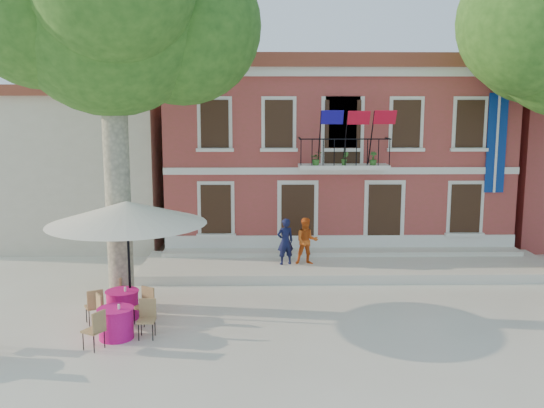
{
  "coord_description": "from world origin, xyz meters",
  "views": [
    {
      "loc": [
        -0.92,
        -15.92,
        5.69
      ],
      "look_at": [
        -0.59,
        3.5,
        2.49
      ],
      "focal_mm": 40.0,
      "sensor_mm": 36.0,
      "label": 1
    }
  ],
  "objects_px": {
    "cafe_table_0": "(122,303)",
    "pedestrian_orange": "(307,241)",
    "pedestrian_navy": "(285,241)",
    "plane_tree_west": "(110,14)",
    "cafe_table_1": "(116,322)",
    "patio_umbrella": "(127,213)"
  },
  "relations": [
    {
      "from": "plane_tree_west",
      "to": "pedestrian_navy",
      "type": "distance_m",
      "value": 9.1
    },
    {
      "from": "plane_tree_west",
      "to": "pedestrian_navy",
      "type": "bearing_deg",
      "value": 35.67
    },
    {
      "from": "pedestrian_orange",
      "to": "plane_tree_west",
      "type": "bearing_deg",
      "value": -151.98
    },
    {
      "from": "cafe_table_0",
      "to": "pedestrian_navy",
      "type": "bearing_deg",
      "value": 44.16
    },
    {
      "from": "cafe_table_0",
      "to": "pedestrian_orange",
      "type": "bearing_deg",
      "value": 39.96
    },
    {
      "from": "patio_umbrella",
      "to": "pedestrian_navy",
      "type": "distance_m",
      "value": 6.27
    },
    {
      "from": "pedestrian_navy",
      "to": "cafe_table_1",
      "type": "height_order",
      "value": "pedestrian_navy"
    },
    {
      "from": "patio_umbrella",
      "to": "cafe_table_0",
      "type": "relative_size",
      "value": 2.27
    },
    {
      "from": "cafe_table_0",
      "to": "cafe_table_1",
      "type": "xyz_separation_m",
      "value": [
        0.16,
        -1.41,
        0.0
      ]
    },
    {
      "from": "pedestrian_navy",
      "to": "cafe_table_0",
      "type": "height_order",
      "value": "pedestrian_navy"
    },
    {
      "from": "plane_tree_west",
      "to": "cafe_table_1",
      "type": "distance_m",
      "value": 7.99
    },
    {
      "from": "patio_umbrella",
      "to": "cafe_table_1",
      "type": "bearing_deg",
      "value": -89.84
    },
    {
      "from": "patio_umbrella",
      "to": "pedestrian_orange",
      "type": "relative_size",
      "value": 2.65
    },
    {
      "from": "pedestrian_navy",
      "to": "cafe_table_0",
      "type": "bearing_deg",
      "value": 26.28
    },
    {
      "from": "plane_tree_west",
      "to": "patio_umbrella",
      "type": "xyz_separation_m",
      "value": [
        0.39,
        -0.7,
        -5.21
      ]
    },
    {
      "from": "patio_umbrella",
      "to": "cafe_table_1",
      "type": "relative_size",
      "value": 2.27
    },
    {
      "from": "pedestrian_navy",
      "to": "cafe_table_0",
      "type": "relative_size",
      "value": 0.85
    },
    {
      "from": "pedestrian_orange",
      "to": "cafe_table_0",
      "type": "relative_size",
      "value": 0.86
    },
    {
      "from": "patio_umbrella",
      "to": "cafe_table_0",
      "type": "xyz_separation_m",
      "value": [
        -0.15,
        -0.28,
        -2.41
      ]
    },
    {
      "from": "pedestrian_navy",
      "to": "plane_tree_west",
      "type": "bearing_deg",
      "value": 17.79
    },
    {
      "from": "plane_tree_west",
      "to": "cafe_table_0",
      "type": "xyz_separation_m",
      "value": [
        0.23,
        -0.98,
        -7.61
      ]
    },
    {
      "from": "pedestrian_orange",
      "to": "cafe_table_1",
      "type": "bearing_deg",
      "value": -135.19
    }
  ]
}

